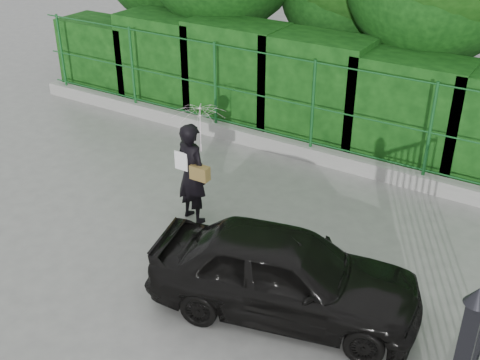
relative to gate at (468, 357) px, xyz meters
The scene contains 7 objects.
ground 4.81m from the gate, behind, with size 80.00×80.00×0.00m, color gray.
kerb 7.04m from the gate, 131.36° to the left, with size 14.00×0.25×0.30m, color #9E9E99.
fence 6.82m from the gate, 129.97° to the left, with size 14.13×0.06×1.80m.
hedge 7.73m from the gate, 126.38° to the left, with size 14.20×1.20×2.29m.
gate is the anchor object (origin of this frame).
woman 5.29m from the gate, 155.65° to the left, with size 0.95×0.89×2.08m.
car 2.71m from the gate, 160.21° to the left, with size 1.46×3.62×1.23m, color black.
Camera 1 is at (4.99, -5.59, 5.53)m, focal length 45.00 mm.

